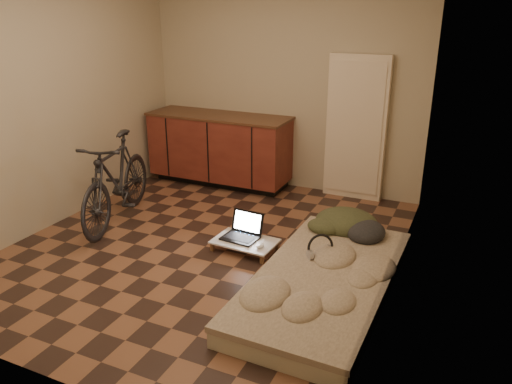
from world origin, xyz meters
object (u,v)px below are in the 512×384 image
at_px(bicycle, 116,176).
at_px(laptop, 243,232).
at_px(futon, 324,282).
at_px(lap_desk, 245,242).

height_order(bicycle, laptop, bicycle).
bearing_deg(laptop, bicycle, -174.87).
xyz_separation_m(futon, lap_desk, (-0.92, 0.41, -0.00)).
relative_size(bicycle, laptop, 4.50).
distance_m(bicycle, laptop, 1.53).
bearing_deg(lap_desk, bicycle, -178.72).
xyz_separation_m(bicycle, laptop, (1.48, 0.01, -0.37)).
distance_m(bicycle, futon, 2.53).
relative_size(bicycle, futon, 0.76).
relative_size(lap_desk, laptop, 1.72).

